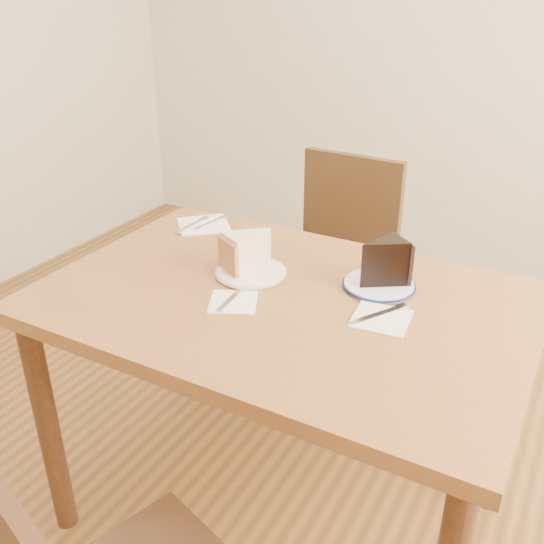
{
  "coord_description": "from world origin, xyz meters",
  "views": [
    {
      "loc": [
        0.62,
        -1.17,
        1.48
      ],
      "look_at": [
        -0.04,
        0.02,
        0.8
      ],
      "focal_mm": 40.0,
      "sensor_mm": 36.0,
      "label": 1
    }
  ],
  "objects_px": {
    "chair_far": "(332,272)",
    "carrot_cake": "(251,251)",
    "table": "(282,329)",
    "plate_navy": "(379,285)",
    "plate_cream": "(251,273)",
    "chocolate_cake": "(381,265)"
  },
  "relations": [
    {
      "from": "chair_far",
      "to": "chocolate_cake",
      "type": "height_order",
      "value": "chair_far"
    },
    {
      "from": "chair_far",
      "to": "carrot_cake",
      "type": "distance_m",
      "value": 0.64
    },
    {
      "from": "chair_far",
      "to": "carrot_cake",
      "type": "relative_size",
      "value": 7.08
    },
    {
      "from": "table",
      "to": "chocolate_cake",
      "type": "xyz_separation_m",
      "value": [
        0.2,
        0.16,
        0.16
      ]
    },
    {
      "from": "carrot_cake",
      "to": "chocolate_cake",
      "type": "xyz_separation_m",
      "value": [
        0.34,
        0.07,
        0.01
      ]
    },
    {
      "from": "chair_far",
      "to": "plate_cream",
      "type": "bearing_deg",
      "value": 93.95
    },
    {
      "from": "table",
      "to": "plate_navy",
      "type": "xyz_separation_m",
      "value": [
        0.19,
        0.16,
        0.1
      ]
    },
    {
      "from": "plate_cream",
      "to": "chocolate_cake",
      "type": "distance_m",
      "value": 0.34
    },
    {
      "from": "chair_far",
      "to": "chocolate_cake",
      "type": "xyz_separation_m",
      "value": [
        0.34,
        -0.49,
        0.31
      ]
    },
    {
      "from": "chocolate_cake",
      "to": "table",
      "type": "bearing_deg",
      "value": 76.09
    },
    {
      "from": "chair_far",
      "to": "carrot_cake",
      "type": "xyz_separation_m",
      "value": [
        -0.0,
        -0.56,
        0.3
      ]
    },
    {
      "from": "table",
      "to": "chocolate_cake",
      "type": "distance_m",
      "value": 0.3
    },
    {
      "from": "table",
      "to": "carrot_cake",
      "type": "bearing_deg",
      "value": 148.3
    },
    {
      "from": "chair_far",
      "to": "plate_cream",
      "type": "distance_m",
      "value": 0.64
    },
    {
      "from": "chair_far",
      "to": "plate_cream",
      "type": "relative_size",
      "value": 4.93
    },
    {
      "from": "chair_far",
      "to": "plate_navy",
      "type": "relative_size",
      "value": 5.05
    },
    {
      "from": "plate_cream",
      "to": "chocolate_cake",
      "type": "relative_size",
      "value": 1.57
    },
    {
      "from": "plate_cream",
      "to": "chocolate_cake",
      "type": "height_order",
      "value": "chocolate_cake"
    },
    {
      "from": "carrot_cake",
      "to": "table",
      "type": "bearing_deg",
      "value": -2.45
    },
    {
      "from": "table",
      "to": "carrot_cake",
      "type": "xyz_separation_m",
      "value": [
        -0.14,
        0.09,
        0.15
      ]
    },
    {
      "from": "chair_far",
      "to": "carrot_cake",
      "type": "height_order",
      "value": "chair_far"
    },
    {
      "from": "table",
      "to": "chair_far",
      "type": "bearing_deg",
      "value": 102.2
    }
  ]
}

